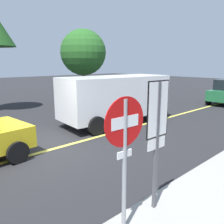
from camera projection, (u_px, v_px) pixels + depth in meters
ground_plane at (42, 152)px, 7.38m from camera, size 80.00×80.00×0.00m
lane_marking_centre at (111, 133)px, 9.36m from camera, size 28.00×0.16×0.01m
stop_sign at (125, 145)px, 3.45m from camera, size 0.76×0.07×2.34m
speed_limit_sign at (157, 124)px, 4.00m from camera, size 0.54×0.06×2.52m
white_van at (116, 96)px, 10.73m from camera, size 5.35×2.61×2.20m
tree_centre_verge at (83, 53)px, 15.19m from camera, size 3.00×3.00×4.97m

